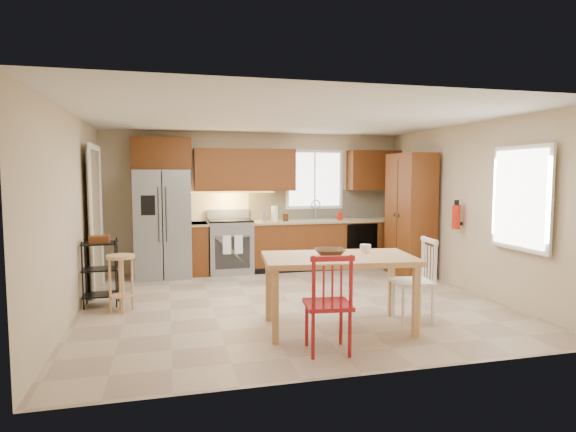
# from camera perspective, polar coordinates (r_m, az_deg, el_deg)

# --- Properties ---
(floor) EXTENTS (5.50, 5.50, 0.00)m
(floor) POSITION_cam_1_polar(r_m,az_deg,el_deg) (6.70, 0.35, -10.14)
(floor) COLOR tan
(floor) RESTS_ON ground
(ceiling) EXTENTS (5.50, 5.00, 0.02)m
(ceiling) POSITION_cam_1_polar(r_m,az_deg,el_deg) (6.51, 0.37, 11.60)
(ceiling) COLOR silver
(ceiling) RESTS_ON ground
(wall_back) EXTENTS (5.50, 0.02, 2.50)m
(wall_back) POSITION_cam_1_polar(r_m,az_deg,el_deg) (8.93, -3.67, 1.77)
(wall_back) COLOR #CCB793
(wall_back) RESTS_ON ground
(wall_front) EXTENTS (5.50, 0.02, 2.50)m
(wall_front) POSITION_cam_1_polar(r_m,az_deg,el_deg) (4.13, 9.10, -2.04)
(wall_front) COLOR #CCB793
(wall_front) RESTS_ON ground
(wall_left) EXTENTS (0.02, 5.00, 2.50)m
(wall_left) POSITION_cam_1_polar(r_m,az_deg,el_deg) (6.38, -24.28, 0.05)
(wall_left) COLOR #CCB793
(wall_left) RESTS_ON ground
(wall_right) EXTENTS (0.02, 5.00, 2.50)m
(wall_right) POSITION_cam_1_polar(r_m,az_deg,el_deg) (7.66, 20.71, 0.92)
(wall_right) COLOR #CCB793
(wall_right) RESTS_ON ground
(refrigerator) EXTENTS (0.92, 0.75, 1.82)m
(refrigerator) POSITION_cam_1_polar(r_m,az_deg,el_deg) (8.43, -14.62, -0.89)
(refrigerator) COLOR gray
(refrigerator) RESTS_ON floor
(range_stove) EXTENTS (0.76, 0.63, 0.92)m
(range_stove) POSITION_cam_1_polar(r_m,az_deg,el_deg) (8.61, -6.86, -3.66)
(range_stove) COLOR gray
(range_stove) RESTS_ON floor
(base_cabinet_narrow) EXTENTS (0.30, 0.60, 0.90)m
(base_cabinet_narrow) POSITION_cam_1_polar(r_m,az_deg,el_deg) (8.58, -10.53, -3.81)
(base_cabinet_narrow) COLOR brown
(base_cabinet_narrow) RESTS_ON floor
(base_cabinet_run) EXTENTS (2.92, 0.60, 0.90)m
(base_cabinet_run) POSITION_cam_1_polar(r_m,az_deg,el_deg) (9.05, 4.78, -3.29)
(base_cabinet_run) COLOR brown
(base_cabinet_run) RESTS_ON floor
(dishwasher) EXTENTS (0.60, 0.02, 0.78)m
(dishwasher) POSITION_cam_1_polar(r_m,az_deg,el_deg) (8.98, 8.78, -3.39)
(dishwasher) COLOR black
(dishwasher) RESTS_ON floor
(backsplash) EXTENTS (2.92, 0.03, 0.55)m
(backsplash) POSITION_cam_1_polar(r_m,az_deg,el_deg) (9.24, 4.24, 1.41)
(backsplash) COLOR beige
(backsplash) RESTS_ON wall_back
(upper_over_fridge) EXTENTS (1.00, 0.35, 0.55)m
(upper_over_fridge) POSITION_cam_1_polar(r_m,az_deg,el_deg) (8.60, -14.78, 7.16)
(upper_over_fridge) COLOR #612D10
(upper_over_fridge) RESTS_ON wall_back
(upper_left_block) EXTENTS (1.80, 0.35, 0.75)m
(upper_left_block) POSITION_cam_1_polar(r_m,az_deg,el_deg) (8.70, -5.11, 5.47)
(upper_left_block) COLOR #612D10
(upper_left_block) RESTS_ON wall_back
(upper_right_block) EXTENTS (1.00, 0.35, 0.75)m
(upper_right_block) POSITION_cam_1_polar(r_m,az_deg,el_deg) (9.42, 10.15, 5.37)
(upper_right_block) COLOR #612D10
(upper_right_block) RESTS_ON wall_back
(window_back) EXTENTS (1.12, 0.04, 1.12)m
(window_back) POSITION_cam_1_polar(r_m,az_deg,el_deg) (9.16, 3.14, 4.36)
(window_back) COLOR white
(window_back) RESTS_ON wall_back
(sink) EXTENTS (0.62, 0.46, 0.16)m
(sink) POSITION_cam_1_polar(r_m,az_deg,el_deg) (8.94, 3.65, -0.73)
(sink) COLOR gray
(sink) RESTS_ON base_cabinet_run
(undercab_glow) EXTENTS (1.60, 0.30, 0.01)m
(undercab_glow) POSITION_cam_1_polar(r_m,az_deg,el_deg) (8.64, -7.03, 2.83)
(undercab_glow) COLOR #FFBF66
(undercab_glow) RESTS_ON wall_back
(soap_bottle) EXTENTS (0.09, 0.09, 0.19)m
(soap_bottle) POSITION_cam_1_polar(r_m,az_deg,el_deg) (8.95, 6.17, 0.13)
(soap_bottle) COLOR #B81A0C
(soap_bottle) RESTS_ON base_cabinet_run
(paper_towel) EXTENTS (0.12, 0.12, 0.28)m
(paper_towel) POSITION_cam_1_polar(r_m,az_deg,el_deg) (8.65, -1.61, 0.28)
(paper_towel) COLOR white
(paper_towel) RESTS_ON base_cabinet_run
(canister_steel) EXTENTS (0.11, 0.11, 0.18)m
(canister_steel) POSITION_cam_1_polar(r_m,az_deg,el_deg) (8.61, -2.91, -0.08)
(canister_steel) COLOR gray
(canister_steel) RESTS_ON base_cabinet_run
(canister_wood) EXTENTS (0.10, 0.10, 0.14)m
(canister_wood) POSITION_cam_1_polar(r_m,az_deg,el_deg) (8.67, -0.28, -0.17)
(canister_wood) COLOR #4A2C13
(canister_wood) RESTS_ON base_cabinet_run
(pantry) EXTENTS (0.50, 0.95, 2.10)m
(pantry) POSITION_cam_1_polar(r_m,az_deg,el_deg) (8.52, 14.29, 0.12)
(pantry) COLOR brown
(pantry) RESTS_ON floor
(fire_extinguisher) EXTENTS (0.12, 0.12, 0.36)m
(fire_extinguisher) POSITION_cam_1_polar(r_m,az_deg,el_deg) (7.72, 19.31, -0.12)
(fire_extinguisher) COLOR #B81A0C
(fire_extinguisher) RESTS_ON wall_right
(window_right) EXTENTS (0.04, 1.02, 1.32)m
(window_right) POSITION_cam_1_polar(r_m,az_deg,el_deg) (6.69, 25.90, 1.92)
(window_right) COLOR white
(window_right) RESTS_ON wall_right
(doorway) EXTENTS (0.04, 0.95, 2.10)m
(doorway) POSITION_cam_1_polar(r_m,az_deg,el_deg) (7.67, -21.95, -0.61)
(doorway) COLOR #8C7A59
(doorway) RESTS_ON wall_left
(dining_table) EXTENTS (1.78, 1.14, 0.82)m
(dining_table) POSITION_cam_1_polar(r_m,az_deg,el_deg) (5.54, 5.99, -9.06)
(dining_table) COLOR tan
(dining_table) RESTS_ON floor
(chair_red) EXTENTS (0.51, 0.51, 0.99)m
(chair_red) POSITION_cam_1_polar(r_m,az_deg,el_deg) (4.81, 4.73, -10.19)
(chair_red) COLOR maroon
(chair_red) RESTS_ON floor
(chair_white) EXTENTS (0.51, 0.51, 0.99)m
(chair_white) POSITION_cam_1_polar(r_m,az_deg,el_deg) (5.95, 14.53, -7.38)
(chair_white) COLOR white
(chair_white) RESTS_ON floor
(table_bowl) EXTENTS (0.38, 0.38, 0.08)m
(table_bowl) POSITION_cam_1_polar(r_m,az_deg,el_deg) (5.41, 4.99, -4.83)
(table_bowl) COLOR #4A2C13
(table_bowl) RESTS_ON dining_table
(table_jar) EXTENTS (0.15, 0.15, 0.15)m
(table_jar) POSITION_cam_1_polar(r_m,az_deg,el_deg) (5.68, 9.16, -4.10)
(table_jar) COLOR white
(table_jar) RESTS_ON dining_table
(bar_stool) EXTENTS (0.44, 0.44, 0.73)m
(bar_stool) POSITION_cam_1_polar(r_m,az_deg,el_deg) (6.53, -19.15, -7.55)
(bar_stool) COLOR tan
(bar_stool) RESTS_ON floor
(utility_cart) EXTENTS (0.45, 0.36, 0.89)m
(utility_cart) POSITION_cam_1_polar(r_m,az_deg,el_deg) (6.89, -21.33, -6.27)
(utility_cart) COLOR black
(utility_cart) RESTS_ON floor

